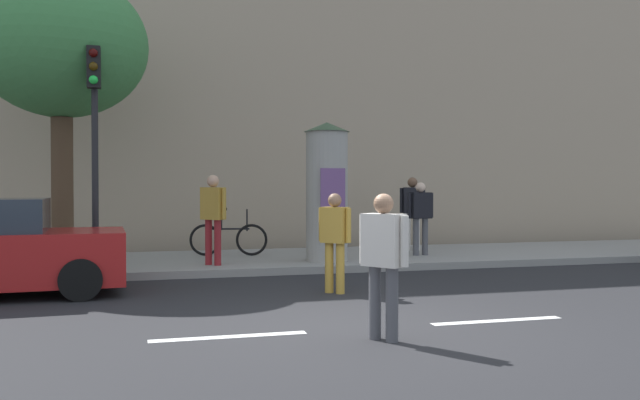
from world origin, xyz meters
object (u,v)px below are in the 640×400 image
at_px(pedestrian_with_bag, 335,234).
at_px(poster_column, 327,191).
at_px(pedestrian_near_pole, 213,211).
at_px(traffic_light, 94,121).
at_px(pedestrian_tallest, 383,254).
at_px(bicycle_leaning, 228,239).
at_px(street_tree, 61,47).
at_px(pedestrian_in_light_jacket, 421,212).
at_px(pedestrian_with_backpack, 412,207).

bearing_deg(pedestrian_with_bag, poster_column, 76.49).
bearing_deg(pedestrian_near_pole, traffic_light, -165.60).
xyz_separation_m(pedestrian_tallest, bicycle_leaning, (-0.65, 8.16, -0.43)).
height_order(street_tree, pedestrian_in_light_jacket, street_tree).
relative_size(pedestrian_near_pole, pedestrian_with_backpack, 1.00).
bearing_deg(pedestrian_near_pole, street_tree, 163.39).
distance_m(poster_column, bicycle_leaning, 2.71).
bearing_deg(pedestrian_in_light_jacket, pedestrian_with_bag, -129.99).
relative_size(traffic_light, pedestrian_in_light_jacket, 2.46).
bearing_deg(pedestrian_tallest, pedestrian_with_backpack, 64.72).
relative_size(traffic_light, pedestrian_near_pole, 2.28).
bearing_deg(pedestrian_with_backpack, pedestrian_tallest, -115.28).
xyz_separation_m(pedestrian_tallest, pedestrian_in_light_jacket, (3.60, 7.09, 0.17)).
bearing_deg(street_tree, pedestrian_tallest, -60.70).
bearing_deg(traffic_light, pedestrian_with_backpack, 18.06).
relative_size(pedestrian_tallest, pedestrian_in_light_jacket, 0.98).
height_order(poster_column, pedestrian_in_light_jacket, poster_column).
bearing_deg(pedestrian_tallest, pedestrian_near_pole, 100.45).
bearing_deg(street_tree, pedestrian_in_light_jacket, -1.52).
height_order(pedestrian_with_bag, bicycle_leaning, pedestrian_with_bag).
distance_m(pedestrian_with_bag, pedestrian_in_light_jacket, 4.92).
bearing_deg(bicycle_leaning, street_tree, -165.97).
height_order(traffic_light, poster_column, traffic_light).
xyz_separation_m(pedestrian_with_bag, pedestrian_in_light_jacket, (3.16, 3.77, 0.18)).
height_order(pedestrian_tallest, pedestrian_near_pole, pedestrian_near_pole).
distance_m(traffic_light, pedestrian_near_pole, 2.84).
bearing_deg(pedestrian_with_backpack, pedestrian_with_bag, -125.09).
xyz_separation_m(street_tree, pedestrian_near_pole, (2.91, -0.87, -3.28)).
xyz_separation_m(pedestrian_with_backpack, bicycle_leaning, (-4.54, -0.08, -0.68)).
xyz_separation_m(pedestrian_with_bag, pedestrian_near_pole, (-1.63, 3.10, 0.27)).
distance_m(poster_column, pedestrian_near_pole, 2.43).
xyz_separation_m(street_tree, pedestrian_with_bag, (4.54, -3.97, -3.55)).
bearing_deg(traffic_light, poster_column, 8.08).
xyz_separation_m(pedestrian_with_bag, pedestrian_tallest, (-0.44, -3.33, 0.01)).
bearing_deg(poster_column, street_tree, 171.61).
xyz_separation_m(poster_column, pedestrian_near_pole, (-2.39, -0.09, -0.40)).
xyz_separation_m(traffic_light, pedestrian_with_bag, (3.83, -2.54, -1.97)).
bearing_deg(pedestrian_in_light_jacket, street_tree, 178.48).
distance_m(poster_column, pedestrian_with_bag, 3.35).
relative_size(poster_column, pedestrian_near_pole, 1.62).
height_order(street_tree, pedestrian_tallest, street_tree).
xyz_separation_m(poster_column, pedestrian_with_bag, (-0.77, -3.19, -0.68)).
distance_m(street_tree, pedestrian_with_bag, 7.00).
relative_size(pedestrian_in_light_jacket, bicycle_leaning, 0.96).
height_order(pedestrian_tallest, pedestrian_with_backpack, pedestrian_with_backpack).
bearing_deg(pedestrian_with_bag, pedestrian_near_pole, 117.65).
height_order(pedestrian_with_bag, pedestrian_near_pole, pedestrian_near_pole).
height_order(traffic_light, bicycle_leaning, traffic_light).
relative_size(poster_column, pedestrian_with_backpack, 1.62).
xyz_separation_m(traffic_light, bicycle_leaning, (2.74, 2.29, -2.39)).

